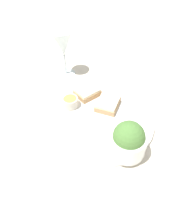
{
  "coord_description": "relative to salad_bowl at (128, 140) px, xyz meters",
  "views": [
    {
      "loc": [
        0.36,
        0.3,
        0.5
      ],
      "look_at": [
        0.0,
        0.0,
        0.03
      ],
      "focal_mm": 35.0,
      "sensor_mm": 36.0,
      "label": 1
    }
  ],
  "objects": [
    {
      "name": "dinner_plate",
      "position": [
        -0.04,
        -0.14,
        -0.05
      ],
      "size": [
        0.36,
        0.36,
        0.01
      ],
      "color": "white",
      "rests_on": "ground_plane"
    },
    {
      "name": "wine_glass",
      "position": [
        -0.16,
        -0.39,
        0.06
      ],
      "size": [
        0.07,
        0.07,
        0.17
      ],
      "color": "silver",
      "rests_on": "ground_plane"
    },
    {
      "name": "garnish",
      "position": [
        -0.06,
        -0.04,
        -0.03
      ],
      "size": [
        0.02,
        0.02,
        0.02
      ],
      "color": "#477533",
      "rests_on": "dinner_plate"
    },
    {
      "name": "salad_bowl",
      "position": [
        0.0,
        0.0,
        0.0
      ],
      "size": [
        0.1,
        0.1,
        0.1
      ],
      "color": "white",
      "rests_on": "dinner_plate"
    },
    {
      "name": "cheese_toast_far",
      "position": [
        -0.1,
        -0.23,
        -0.03
      ],
      "size": [
        0.09,
        0.08,
        0.03
      ],
      "color": "tan",
      "rests_on": "dinner_plate"
    },
    {
      "name": "sauce_ramekin",
      "position": [
        -0.03,
        -0.24,
        -0.03
      ],
      "size": [
        0.05,
        0.05,
        0.03
      ],
      "color": "beige",
      "rests_on": "dinner_plate"
    },
    {
      "name": "cheese_toast_near",
      "position": [
        -0.1,
        -0.15,
        -0.03
      ],
      "size": [
        0.1,
        0.09,
        0.03
      ],
      "color": "tan",
      "rests_on": "dinner_plate"
    },
    {
      "name": "ground_plane",
      "position": [
        -0.04,
        -0.14,
        -0.06
      ],
      "size": [
        4.0,
        4.0,
        0.0
      ],
      "primitive_type": "plane",
      "color": "beige"
    }
  ]
}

